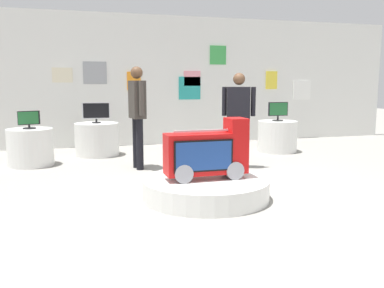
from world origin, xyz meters
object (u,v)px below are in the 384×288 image
at_px(display_pedestal_left_rear, 97,139).
at_px(tv_on_left_rear, 96,112).
at_px(display_pedestal_center_rear, 277,136).
at_px(tv_on_right_rear, 29,120).
at_px(display_pedestal_right_rear, 30,147).
at_px(tv_on_center_rear, 278,111).
at_px(shopper_browsing_near_truck, 239,113).
at_px(novelty_firetruck_tv, 207,155).
at_px(main_display_pedestal, 206,189).
at_px(shopper_browsing_rear, 137,110).

relative_size(display_pedestal_left_rear, tv_on_left_rear, 1.59).
distance_m(display_pedestal_center_rear, tv_on_right_rear, 4.87).
bearing_deg(display_pedestal_left_rear, tv_on_left_rear, -87.33).
bearing_deg(tv_on_right_rear, tv_on_left_rear, 31.95).
xyz_separation_m(display_pedestal_left_rear, display_pedestal_right_rear, (-1.18, -0.74, 0.00)).
relative_size(tv_on_left_rear, display_pedestal_center_rear, 0.66).
relative_size(tv_on_left_rear, tv_on_center_rear, 1.23).
height_order(display_pedestal_left_rear, shopper_browsing_near_truck, shopper_browsing_near_truck).
bearing_deg(tv_on_left_rear, tv_on_right_rear, -148.05).
bearing_deg(display_pedestal_center_rear, novelty_firetruck_tv, -130.39).
relative_size(display_pedestal_right_rear, shopper_browsing_near_truck, 0.48).
height_order(main_display_pedestal, tv_on_left_rear, tv_on_left_rear).
height_order(novelty_firetruck_tv, shopper_browsing_rear, shopper_browsing_rear).
bearing_deg(main_display_pedestal, tv_on_left_rear, 107.09).
bearing_deg(tv_on_left_rear, display_pedestal_left_rear, 92.67).
bearing_deg(main_display_pedestal, shopper_browsing_rear, 104.20).
relative_size(tv_on_center_rear, shopper_browsing_near_truck, 0.27).
distance_m(main_display_pedestal, shopper_browsing_near_truck, 2.15).
distance_m(display_pedestal_left_rear, tv_on_center_rear, 3.75).
bearing_deg(shopper_browsing_near_truck, tv_on_center_rear, 42.63).
xyz_separation_m(display_pedestal_left_rear, tv_on_right_rear, (-1.18, -0.74, 0.48)).
height_order(display_pedestal_left_rear, tv_on_center_rear, tv_on_center_rear).
xyz_separation_m(tv_on_center_rear, shopper_browsing_rear, (-3.08, -0.93, 0.14)).
bearing_deg(main_display_pedestal, novelty_firetruck_tv, -18.60).
bearing_deg(tv_on_right_rear, display_pedestal_right_rear, 72.47).
xyz_separation_m(display_pedestal_right_rear, tv_on_right_rear, (-0.00, -0.00, 0.48)).
bearing_deg(display_pedestal_right_rear, display_pedestal_left_rear, 32.00).
bearing_deg(novelty_firetruck_tv, tv_on_right_rear, 128.90).
distance_m(tv_on_center_rear, tv_on_right_rear, 4.84).
bearing_deg(tv_on_right_rear, main_display_pedestal, -51.28).
bearing_deg(main_display_pedestal, tv_on_center_rear, 49.30).
height_order(main_display_pedestal, shopper_browsing_rear, shopper_browsing_rear).
bearing_deg(tv_on_right_rear, shopper_browsing_near_truck, -19.40).
bearing_deg(display_pedestal_left_rear, display_pedestal_right_rear, -148.00).
relative_size(main_display_pedestal, shopper_browsing_near_truck, 0.99).
relative_size(main_display_pedestal, tv_on_right_rear, 4.38).
distance_m(display_pedestal_right_rear, shopper_browsing_near_truck, 3.65).
relative_size(tv_on_right_rear, shopper_browsing_rear, 0.21).
bearing_deg(novelty_firetruck_tv, shopper_browsing_near_truck, 56.44).
height_order(display_pedestal_right_rear, shopper_browsing_rear, shopper_browsing_rear).
bearing_deg(tv_on_center_rear, tv_on_left_rear, 170.68).
bearing_deg(tv_on_left_rear, tv_on_center_rear, -9.32).
relative_size(tv_on_center_rear, shopper_browsing_rear, 0.26).
bearing_deg(tv_on_center_rear, tv_on_right_rear, -178.41).
bearing_deg(display_pedestal_center_rear, main_display_pedestal, -130.66).
xyz_separation_m(display_pedestal_right_rear, shopper_browsing_rear, (1.76, -0.79, 0.67)).
xyz_separation_m(novelty_firetruck_tv, tv_on_center_rear, (2.54, 2.99, 0.30)).
xyz_separation_m(main_display_pedestal, shopper_browsing_rear, (-0.52, 2.05, 0.87)).
xyz_separation_m(novelty_firetruck_tv, display_pedestal_center_rear, (2.54, 2.99, -0.23)).
height_order(novelty_firetruck_tv, tv_on_right_rear, novelty_firetruck_tv).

